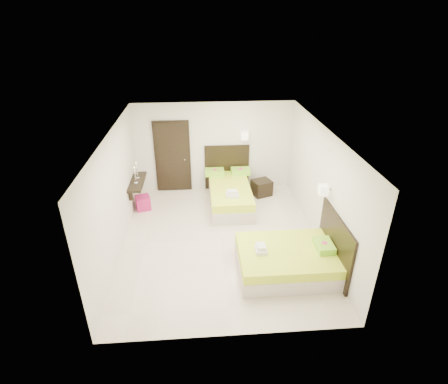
{
  "coord_description": "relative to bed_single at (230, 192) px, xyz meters",
  "views": [
    {
      "loc": [
        -0.44,
        -6.77,
        4.75
      ],
      "look_at": [
        0.1,
        0.3,
        1.1
      ],
      "focal_mm": 28.0,
      "sensor_mm": 36.0,
      "label": 1
    }
  ],
  "objects": [
    {
      "name": "console_shelf",
      "position": [
        -2.46,
        -0.16,
        0.49
      ],
      "size": [
        0.35,
        1.2,
        0.78
      ],
      "color": "black",
      "rests_on": "ground"
    },
    {
      "name": "bed_double",
      "position": [
        0.96,
        -2.96,
        -0.04
      ],
      "size": [
        1.97,
        1.68,
        1.63
      ],
      "color": "beige",
      "rests_on": "ground"
    },
    {
      "name": "ottoman",
      "position": [
        -2.37,
        -0.15,
        -0.15
      ],
      "size": [
        0.46,
        0.46,
        0.37
      ],
      "primitive_type": "cube",
      "rotation": [
        0.0,
        0.0,
        0.28
      ],
      "color": "#A71656",
      "rests_on": "ground"
    },
    {
      "name": "floor",
      "position": [
        -0.37,
        -1.76,
        -0.33
      ],
      "size": [
        5.5,
        5.5,
        0.0
      ],
      "primitive_type": "plane",
      "color": "beige",
      "rests_on": "ground"
    },
    {
      "name": "bed_single",
      "position": [
        0.0,
        0.0,
        0.0
      ],
      "size": [
        1.3,
        2.17,
        1.79
      ],
      "color": "beige",
      "rests_on": "ground"
    },
    {
      "name": "door",
      "position": [
        -1.57,
        0.94,
        0.72
      ],
      "size": [
        1.02,
        0.15,
        2.14
      ],
      "color": "black",
      "rests_on": "ground"
    },
    {
      "name": "nightstand",
      "position": [
        0.97,
        0.43,
        -0.1
      ],
      "size": [
        0.64,
        0.6,
        0.45
      ],
      "primitive_type": "cube",
      "rotation": [
        0.0,
        0.0,
        0.36
      ],
      "color": "black",
      "rests_on": "ground"
    }
  ]
}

